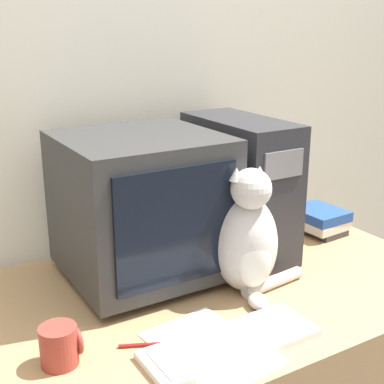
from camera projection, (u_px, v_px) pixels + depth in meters
The scene contains 9 objects.
wall_back at pixel (138, 82), 1.76m from camera, with size 7.00×0.05×2.50m.
crt_monitor at pixel (142, 206), 1.51m from camera, with size 0.43×0.43×0.42m.
computer_tower at pixel (239, 187), 1.69m from camera, with size 0.19×0.42×0.43m.
keyboard at pixel (231, 343), 1.23m from camera, with size 0.42×0.15×0.02m.
cat at pixel (247, 240), 1.45m from camera, with size 0.29×0.27×0.36m.
book_stack at pixel (319, 220), 1.89m from camera, with size 0.16×0.19×0.09m.
pen at pixel (149, 344), 1.23m from camera, with size 0.13×0.07×0.01m.
paper_sheet at pixel (211, 348), 1.22m from camera, with size 0.24×0.32×0.00m.
mug at pixel (60, 345), 1.16m from camera, with size 0.09×0.08×0.09m.
Camera 1 is at (-0.76, -0.73, 1.43)m, focal length 50.00 mm.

